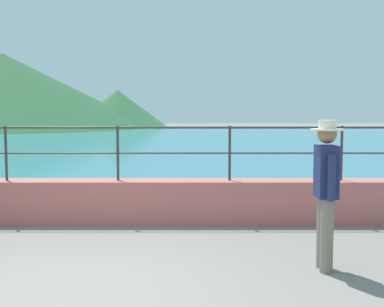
# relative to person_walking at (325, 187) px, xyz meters

# --- Properties ---
(ground_plane) EXTENTS (120.00, 120.00, 0.00)m
(ground_plane) POSITION_rel_person_walking_xyz_m (-2.77, -0.67, -0.98)
(ground_plane) COLOR slate
(promenade_wall) EXTENTS (20.00, 0.56, 0.70)m
(promenade_wall) POSITION_rel_person_walking_xyz_m (-2.77, 2.53, -0.63)
(promenade_wall) COLOR #BC605B
(promenade_wall) RESTS_ON ground
(railing) EXTENTS (18.44, 0.04, 0.90)m
(railing) POSITION_rel_person_walking_xyz_m (-2.77, 2.53, 0.35)
(railing) COLOR #383330
(railing) RESTS_ON promenade_wall
(lake_water) EXTENTS (64.00, 44.32, 0.06)m
(lake_water) POSITION_rel_person_walking_xyz_m (-2.77, 25.17, -0.95)
(lake_water) COLOR teal
(lake_water) RESTS_ON ground
(hill_main) EXTENTS (28.97, 28.97, 7.20)m
(hill_main) POSITION_rel_person_walking_xyz_m (-19.82, 43.81, 2.62)
(hill_main) COLOR #285633
(hill_main) RESTS_ON ground
(hill_secondary) EXTENTS (10.02, 10.02, 3.71)m
(hill_secondary) POSITION_rel_person_walking_xyz_m (-8.83, 44.38, 0.88)
(hill_secondary) COLOR #33663D
(hill_secondary) RESTS_ON ground
(person_walking) EXTENTS (0.38, 0.57, 1.75)m
(person_walking) POSITION_rel_person_walking_xyz_m (0.00, 0.00, 0.00)
(person_walking) COLOR slate
(person_walking) RESTS_ON ground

